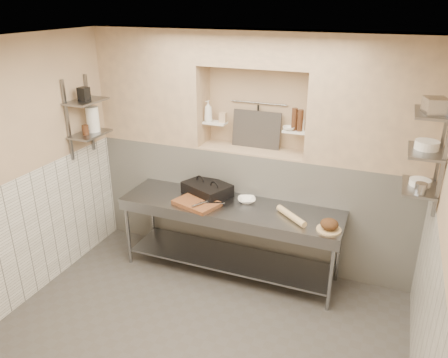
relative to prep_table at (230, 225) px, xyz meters
The scene contains 47 objects.
floor 1.37m from the prep_table, 85.81° to the right, with size 4.00×3.90×0.10m, color #45423D.
ceiling 2.51m from the prep_table, 85.81° to the right, with size 4.00×3.90×0.10m, color silver.
wall_left 2.41m from the prep_table, 148.93° to the right, with size 0.10×3.90×2.80m, color tan.
wall_back 1.12m from the prep_table, 83.95° to the left, with size 4.00×0.10×2.80m, color tan.
backwall_lower 0.58m from the prep_table, 81.31° to the left, with size 4.00×0.40×1.40m, color silver.
alcove_sill 0.96m from the prep_table, 81.31° to the left, with size 1.30×0.40×0.02m, color tan.
backwall_pillar_left 1.99m from the prep_table, 155.41° to the left, with size 1.35×0.40×1.40m, color tan.
backwall_pillar_right 2.11m from the prep_table, 21.88° to the left, with size 1.35×0.40×1.40m, color tan.
backwall_header 2.04m from the prep_table, 81.31° to the left, with size 1.30×0.40×0.40m, color tan.
wainscot_left 2.24m from the prep_table, 148.13° to the right, with size 0.02×3.90×1.40m, color silver.
wainscot_right 2.39m from the prep_table, 29.67° to the right, with size 0.02×3.90×1.40m, color silver.
alcove_shelf_left 1.27m from the prep_table, 126.10° to the left, with size 0.28×0.16×0.03m, color white.
alcove_shelf_right 1.34m from the prep_table, 44.02° to the left, with size 0.28×0.16×0.03m, color white.
utensil_rail 1.50m from the prep_table, 83.29° to the left, with size 0.02×0.02×0.70m, color gray.
hanging_steel 1.35m from the prep_table, 83.11° to the left, with size 0.02×0.02×0.30m, color black.
splash_panel 1.20m from the prep_table, 82.60° to the left, with size 0.60×0.02×0.45m, color #383330.
shelf_rail_left_a 2.22m from the prep_table, behind, with size 0.03×0.03×0.95m, color slate.
shelf_rail_left_b 2.24m from the prep_table, 169.99° to the right, with size 0.03×0.03×0.95m, color slate.
wall_shelf_left_lower 2.00m from the prep_table, behind, with size 0.30×0.50×0.03m, color slate.
wall_shelf_left_upper 2.22m from the prep_table, behind, with size 0.30×0.50×0.03m, color slate.
shelf_rail_right_a 2.39m from the prep_table, ahead, with size 0.03×0.03×1.05m, color slate.
shelf_rail_right_b 2.41m from the prep_table, ahead, with size 0.03×0.03×1.05m, color slate.
wall_shelf_right_lower 2.11m from the prep_table, ahead, with size 0.30×0.50×0.03m, color slate.
wall_shelf_right_mid 2.28m from the prep_table, ahead, with size 0.30×0.50×0.03m, color slate.
wall_shelf_right_upper 2.48m from the prep_table, ahead, with size 0.30×0.50×0.03m, color slate.
prep_table is the anchor object (origin of this frame).
panini_press 0.52m from the prep_table, 153.37° to the left, with size 0.65×0.57×0.15m.
cutting_board 0.47m from the prep_table, 161.45° to the right, with size 0.50×0.35×0.04m, color brown.
knife_blade 0.37m from the prep_table, 151.92° to the right, with size 0.29×0.03×0.01m, color gray.
tongs 0.45m from the prep_table, 148.84° to the right, with size 0.03×0.03×0.28m, color gray.
mixing_bowl 0.36m from the prep_table, 47.09° to the left, with size 0.21×0.21×0.05m, color white.
rolling_pin 0.79m from the prep_table, ahead, with size 0.07×0.07×0.46m, color tan.
bread_board 1.20m from the prep_table, ahead, with size 0.26×0.26×0.01m, color tan.
bread_loaf 1.21m from the prep_table, ahead, with size 0.19×0.19×0.11m, color #4C2D19.
bottle_soap 1.41m from the prep_table, 132.22° to the left, with size 0.10×0.10×0.26m, color white.
jar_alcove 1.31m from the prep_table, 118.26° to the left, with size 0.08×0.08×0.12m, color tan.
bowl_alcove 1.32m from the prep_table, 46.22° to the left, with size 0.14×0.14×0.04m, color white.
condiment_a 1.46m from the prep_table, 41.02° to the left, with size 0.07×0.07×0.25m, color #422415.
condiment_b 1.44m from the prep_table, 44.66° to the left, with size 0.06×0.06×0.26m, color #422415.
condiment_c 1.43m from the prep_table, 41.94° to the left, with size 0.07×0.07×0.13m, color white.
jug_left 2.08m from the prep_table, behind, with size 0.15×0.15×0.30m, color white.
jar_left 2.04m from the prep_table, behind, with size 0.08×0.08×0.12m, color #422415.
box_left_upper 2.28m from the prep_table, behind, with size 0.11×0.11×0.15m, color black.
bowl_right 2.13m from the prep_table, ahead, with size 0.19×0.19×0.06m, color white.
canister_right 2.16m from the prep_table, ahead, with size 0.10×0.10×0.10m, color gray.
bowl_right_mid 2.30m from the prep_table, ahead, with size 0.21×0.21×0.08m, color white.
basket_right 2.54m from the prep_table, ahead, with size 0.17×0.21×0.14m, color gray.
Camera 1 is at (1.53, -3.04, 3.12)m, focal length 35.00 mm.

